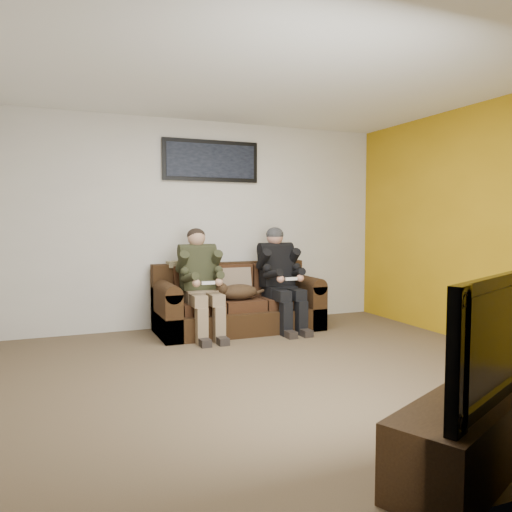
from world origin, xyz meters
name	(u,v)px	position (x,y,z in m)	size (l,w,h in m)	color
floor	(273,374)	(0.00, 0.00, 0.00)	(5.00, 5.00, 0.00)	brown
ceiling	(274,70)	(0.00, 0.00, 2.60)	(5.00, 5.00, 0.00)	silver
wall_back	(201,224)	(0.00, 2.25, 1.30)	(5.00, 5.00, 0.00)	beige
wall_front	(483,229)	(0.00, -2.25, 1.30)	(5.00, 5.00, 0.00)	beige
wall_right	(491,225)	(2.50, 0.00, 1.30)	(4.50, 4.50, 0.00)	beige
accent_wall_right	(490,225)	(2.49, 0.00, 1.30)	(4.50, 4.50, 0.00)	#BA8B12
sofa	(237,305)	(0.33, 1.82, 0.31)	(1.99, 0.86, 0.81)	black
throw_pillow	(236,283)	(0.33, 1.86, 0.58)	(0.38, 0.11, 0.36)	#7F6953
throw_blanket	(184,264)	(-0.27, 2.07, 0.81)	(0.41, 0.20, 0.07)	tan
person_left	(200,277)	(-0.18, 1.66, 0.69)	(0.51, 0.87, 1.25)	#8A7256
person_right	(280,273)	(0.84, 1.66, 0.70)	(0.51, 0.86, 1.26)	black
cat	(237,292)	(0.26, 1.63, 0.50)	(0.66, 0.26, 0.24)	#4F351F
framed_poster	(211,161)	(0.13, 2.22, 2.10)	(1.25, 0.05, 0.52)	black
tv_stand	(469,435)	(0.27, -1.95, 0.20)	(1.27, 0.41, 0.40)	#322010
television	(472,337)	(0.27, -1.95, 0.73)	(1.15, 0.15, 0.66)	black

